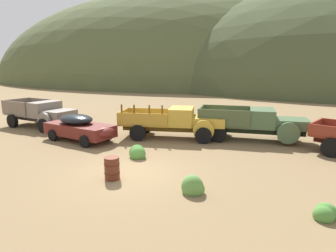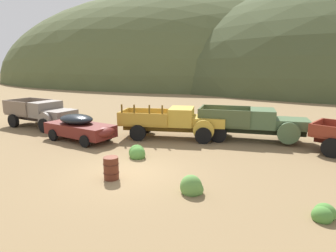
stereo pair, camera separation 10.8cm
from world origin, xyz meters
name	(u,v)px [view 1 (the left image)]	position (x,y,z in m)	size (l,w,h in m)	color
ground_plane	(129,173)	(0.00, 0.00, 0.00)	(300.00, 300.00, 0.00)	olive
hill_distant	(159,83)	(-25.47, 57.21, 0.00)	(96.27, 53.44, 42.53)	#4C5633
truck_primer_gray	(44,114)	(-10.19, 5.29, 1.01)	(5.80, 2.99, 1.91)	#3D322D
car_oxblood	(81,127)	(-5.27, 3.35, 0.81)	(4.81, 2.41, 1.57)	maroon
truck_faded_yellow	(180,122)	(-0.19, 6.30, 1.00)	(6.62, 3.61, 2.16)	brown
truck_weathered_green	(258,123)	(4.28, 7.69, 1.03)	(6.44, 3.09, 1.91)	#232B1B
oil_drum_spare	(112,168)	(-0.26, -0.85, 0.45)	(0.63, 0.63, 0.90)	#5B2819
bush_front_left	(325,214)	(7.16, -0.88, 0.15)	(0.69, 0.76, 0.56)	#4C8438
bush_back_edge	(137,154)	(-0.67, 1.88, 0.20)	(0.90, 0.86, 0.79)	#4C8438
bush_lone_scrub	(194,188)	(3.09, -0.78, 0.20)	(0.83, 0.73, 0.86)	#5B8E42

